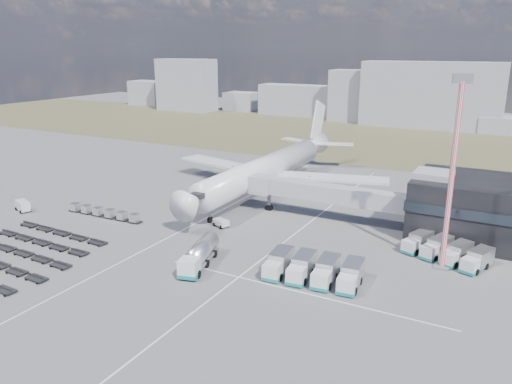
% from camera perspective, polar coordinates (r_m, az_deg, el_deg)
% --- Properties ---
extents(ground, '(420.00, 420.00, 0.00)m').
position_cam_1_polar(ground, '(84.62, -8.64, -5.25)').
color(ground, '#565659').
rests_on(ground, ground).
extents(grass_strip, '(420.00, 90.00, 0.01)m').
position_cam_1_polar(grass_strip, '(181.64, 12.70, 6.09)').
color(grass_strip, brown).
rests_on(grass_strip, ground).
extents(lane_markings, '(47.12, 110.00, 0.01)m').
position_cam_1_polar(lane_markings, '(81.84, -1.85, -5.83)').
color(lane_markings, silver).
rests_on(lane_markings, ground).
extents(terminal, '(30.40, 16.40, 11.00)m').
position_cam_1_polar(terminal, '(90.06, 26.93, -2.02)').
color(terminal, black).
rests_on(terminal, ground).
extents(jet_bridge, '(30.30, 3.80, 7.05)m').
position_cam_1_polar(jet_bridge, '(92.54, 6.86, 0.01)').
color(jet_bridge, '#939399').
rests_on(jet_bridge, ground).
extents(airliner, '(51.59, 64.53, 17.62)m').
position_cam_1_polar(airliner, '(109.33, 1.45, 2.77)').
color(airliner, silver).
rests_on(airliner, ground).
extents(skyline, '(299.49, 26.65, 25.45)m').
position_cam_1_polar(skyline, '(214.29, 17.77, 9.78)').
color(skyline, '#9495A1').
rests_on(skyline, ground).
extents(fuel_tanker, '(5.35, 11.06, 3.47)m').
position_cam_1_polar(fuel_tanker, '(73.34, -6.50, -7.16)').
color(fuel_tanker, silver).
rests_on(fuel_tanker, ground).
extents(pushback_tug, '(3.26, 2.53, 1.34)m').
position_cam_1_polar(pushback_tug, '(88.90, -4.01, -3.57)').
color(pushback_tug, silver).
rests_on(pushback_tug, ground).
extents(utility_van, '(4.21, 2.95, 2.09)m').
position_cam_1_polar(utility_van, '(106.87, -25.10, -1.47)').
color(utility_van, silver).
rests_on(utility_van, ground).
extents(catering_truck, '(3.20, 5.94, 2.59)m').
position_cam_1_polar(catering_truck, '(110.04, 3.89, 0.69)').
color(catering_truck, silver).
rests_on(catering_truck, ground).
extents(service_trucks_near, '(13.33, 8.18, 2.83)m').
position_cam_1_polar(service_trucks_near, '(69.38, 6.61, -8.76)').
color(service_trucks_near, silver).
rests_on(service_trucks_near, ground).
extents(service_trucks_far, '(13.14, 10.02, 2.59)m').
position_cam_1_polar(service_trucks_far, '(80.52, 20.93, -6.25)').
color(service_trucks_far, silver).
rests_on(service_trucks_far, ground).
extents(uld_row, '(16.95, 2.01, 1.54)m').
position_cam_1_polar(uld_row, '(97.76, -16.99, -2.26)').
color(uld_row, black).
rests_on(uld_row, ground).
extents(baggage_dollies, '(25.67, 19.95, 0.76)m').
position_cam_1_polar(baggage_dollies, '(86.25, -26.15, -6.12)').
color(baggage_dollies, black).
rests_on(baggage_dollies, ground).
extents(floodlight_mast, '(2.62, 2.12, 27.44)m').
position_cam_1_polar(floodlight_mast, '(73.54, 21.48, 1.74)').
color(floodlight_mast, red).
rests_on(floodlight_mast, ground).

